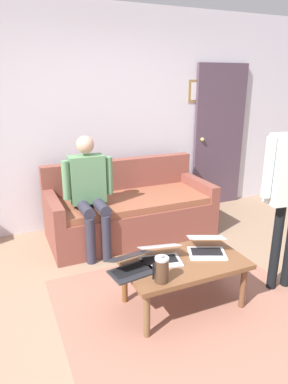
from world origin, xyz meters
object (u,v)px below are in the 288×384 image
object	(u,v)px
interior_door	(219,137)
french_press	(162,269)
laptop_center	(207,248)
person_seated	(89,188)
laptop_right	(130,266)
coffee_table	(184,266)
couch	(130,211)
laptop_left	(160,256)

from	to	relation	value
interior_door	french_press	size ratio (longest dim) A/B	9.11
laptop_center	person_seated	world-z (taller)	person_seated
laptop_right	french_press	bearing A→B (deg)	124.94
interior_door	laptop_center	bearing A→B (deg)	53.09
person_seated	coffee_table	bearing A→B (deg)	109.03
laptop_center	person_seated	distance (m)	1.43
couch	person_seated	world-z (taller)	person_seated
couch	laptop_left	bearing A→B (deg)	78.63
laptop_center	person_seated	xyz separation A→B (m)	(0.69, -1.23, 0.26)
laptop_center	laptop_left	bearing A→B (deg)	-4.43
coffee_table	laptop_right	bearing A→B (deg)	-3.05
interior_door	laptop_right	bearing A→B (deg)	42.26
french_press	person_seated	world-z (taller)	person_seated
interior_door	person_seated	xyz separation A→B (m)	(2.16, 0.73, -0.30)
couch	french_press	bearing A→B (deg)	76.44
coffee_table	person_seated	world-z (taller)	person_seated
laptop_right	french_press	size ratio (longest dim) A/B	1.66
laptop_left	french_press	size ratio (longest dim) A/B	1.69
french_press	person_seated	distance (m)	1.50
coffee_table	laptop_left	bearing A→B (deg)	-23.28
coffee_table	interior_door	bearing A→B (deg)	-130.58
laptop_left	person_seated	size ratio (longest dim) A/B	0.30
interior_door	laptop_left	xyz separation A→B (m)	(1.90, 1.93, -0.56)
coffee_table	french_press	world-z (taller)	french_press
coffee_table	french_press	size ratio (longest dim) A/B	4.45
laptop_left	laptop_right	xyz separation A→B (m)	(0.28, 0.05, 0.00)
interior_door	person_seated	bearing A→B (deg)	18.72
couch	coffee_table	bearing A→B (deg)	86.05
couch	laptop_right	bearing A→B (deg)	69.01
interior_door	couch	world-z (taller)	interior_door
interior_door	coffee_table	size ratio (longest dim) A/B	2.05
laptop_left	french_press	xyz separation A→B (m)	(0.12, 0.28, 0.06)
person_seated	french_press	bearing A→B (deg)	95.17
couch	person_seated	distance (m)	0.72
interior_door	laptop_center	xyz separation A→B (m)	(1.47, 1.96, -0.56)
person_seated	interior_door	bearing A→B (deg)	-161.28
coffee_table	french_press	xyz separation A→B (m)	(0.31, 0.20, 0.15)
interior_door	french_press	xyz separation A→B (m)	(2.03, 2.21, -0.50)
french_press	laptop_right	bearing A→B (deg)	-55.06
couch	coffee_table	xyz separation A→B (m)	(0.10, 1.50, 0.07)
couch	person_seated	bearing A→B (deg)	22.60
laptop_right	person_seated	size ratio (longest dim) A/B	0.29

